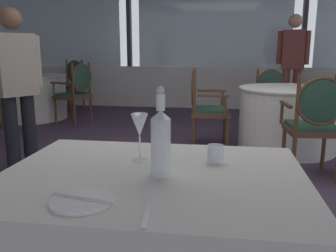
% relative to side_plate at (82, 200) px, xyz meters
% --- Properties ---
extents(ground_plane, '(15.16, 15.16, 0.00)m').
position_rel_side_plate_xyz_m(ground_plane, '(0.22, 2.16, -0.77)').
color(ground_plane, '#47384C').
extents(window_wall_far, '(11.06, 0.14, 2.93)m').
position_rel_side_plate_xyz_m(window_wall_far, '(0.22, 6.54, 0.40)').
color(window_wall_far, silver).
rests_on(window_wall_far, ground_plane).
extents(side_plate, '(0.19, 0.19, 0.01)m').
position_rel_side_plate_xyz_m(side_plate, '(0.00, 0.00, 0.00)').
color(side_plate, white).
rests_on(side_plate, foreground_table).
extents(butter_knife, '(0.21, 0.06, 0.00)m').
position_rel_side_plate_xyz_m(butter_knife, '(0.00, 0.00, 0.01)').
color(butter_knife, silver).
rests_on(butter_knife, foreground_table).
extents(dinner_fork, '(0.04, 0.19, 0.00)m').
position_rel_side_plate_xyz_m(dinner_fork, '(0.21, -0.04, -0.00)').
color(dinner_fork, silver).
rests_on(dinner_fork, foreground_table).
extents(water_bottle, '(0.07, 0.07, 0.33)m').
position_rel_side_plate_xyz_m(water_bottle, '(0.20, 0.27, 0.13)').
color(water_bottle, white).
rests_on(water_bottle, foreground_table).
extents(wine_glass, '(0.07, 0.07, 0.20)m').
position_rel_side_plate_xyz_m(wine_glass, '(0.08, 0.43, 0.14)').
color(wine_glass, white).
rests_on(wine_glass, foreground_table).
extents(water_tumbler, '(0.06, 0.06, 0.07)m').
position_rel_side_plate_xyz_m(water_tumbler, '(0.39, 0.45, 0.03)').
color(water_tumbler, white).
rests_on(water_tumbler, foreground_table).
extents(background_table_0, '(1.19, 1.19, 0.76)m').
position_rel_side_plate_xyz_m(background_table_0, '(1.22, 3.49, -0.39)').
color(background_table_0, silver).
rests_on(background_table_0, ground_plane).
extents(dining_chair_0_0, '(0.56, 0.50, 0.92)m').
position_rel_side_plate_xyz_m(dining_chair_0_0, '(1.15, 4.51, -0.22)').
color(dining_chair_0_0, brown).
rests_on(dining_chair_0_0, ground_plane).
extents(dining_chair_0_1, '(0.50, 0.56, 0.98)m').
position_rel_side_plate_xyz_m(dining_chair_0_1, '(0.19, 3.43, -0.20)').
color(dining_chair_0_1, brown).
rests_on(dining_chair_0_1, ground_plane).
extents(dining_chair_0_2, '(0.56, 0.50, 0.99)m').
position_rel_side_plate_xyz_m(dining_chair_0_2, '(1.28, 2.47, -0.19)').
color(dining_chair_0_2, brown).
rests_on(dining_chair_0_2, ground_plane).
extents(background_table_1, '(1.25, 1.25, 0.76)m').
position_rel_side_plate_xyz_m(background_table_1, '(-2.91, 4.90, -0.39)').
color(background_table_1, silver).
rests_on(background_table_1, ground_plane).
extents(dining_chair_1_2, '(0.58, 0.63, 1.00)m').
position_rel_side_plate_xyz_m(dining_chair_1_2, '(-1.91, 4.56, -0.19)').
color(dining_chair_1_2, brown).
rests_on(dining_chair_1_2, ground_plane).
extents(dining_chair_1_3, '(0.63, 0.58, 1.00)m').
position_rel_side_plate_xyz_m(dining_chair_1_3, '(-2.57, 5.90, -0.18)').
color(dining_chair_1_3, brown).
rests_on(dining_chair_1_3, ground_plane).
extents(diner_person_0, '(0.53, 0.25, 1.78)m').
position_rel_side_plate_xyz_m(diner_person_0, '(1.60, 5.49, 0.26)').
color(diner_person_0, brown).
rests_on(diner_person_0, ground_plane).
extents(diner_person_1, '(0.36, 0.46, 1.59)m').
position_rel_side_plate_xyz_m(diner_person_1, '(-1.53, 2.23, 0.13)').
color(diner_person_1, black).
rests_on(diner_person_1, ground_plane).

